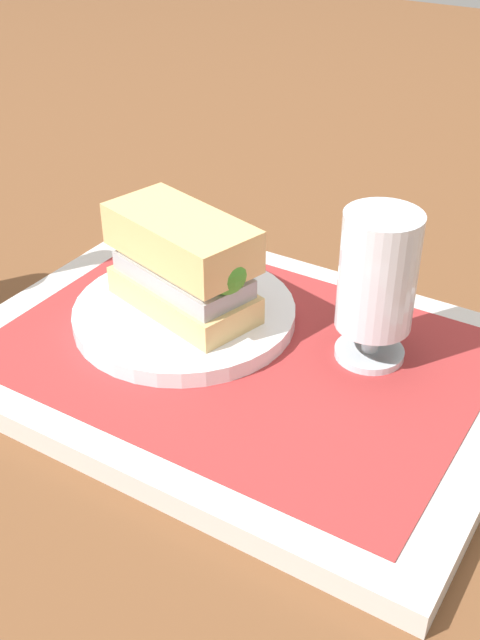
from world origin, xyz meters
TOP-DOWN VIEW (x-y plane):
  - ground_plane at (0.00, 0.00)m, footprint 3.00×3.00m
  - tray at (0.00, 0.00)m, footprint 0.44×0.32m
  - placemat at (0.00, 0.00)m, footprint 0.38×0.27m
  - plate at (-0.06, 0.01)m, footprint 0.19×0.19m
  - sandwich at (-0.06, 0.01)m, footprint 0.14×0.10m
  - beer_glass at (0.09, 0.05)m, footprint 0.06×0.06m

SIDE VIEW (x-z plane):
  - ground_plane at x=0.00m, z-range 0.00..0.00m
  - tray at x=0.00m, z-range 0.00..0.02m
  - placemat at x=0.00m, z-range 0.02..0.02m
  - plate at x=-0.06m, z-range 0.02..0.04m
  - sandwich at x=-0.06m, z-range 0.04..0.12m
  - beer_glass at x=0.09m, z-range 0.03..0.15m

